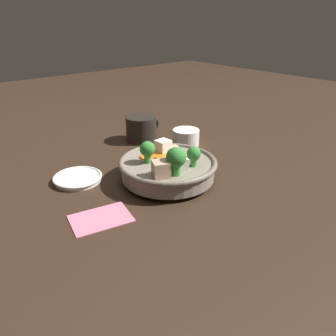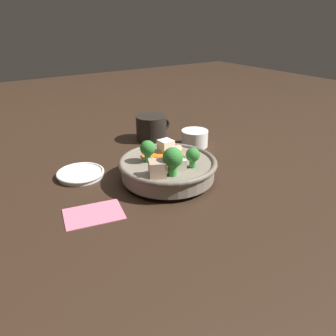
{
  "view_description": "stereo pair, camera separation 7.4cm",
  "coord_description": "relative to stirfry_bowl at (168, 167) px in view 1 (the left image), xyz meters",
  "views": [
    {
      "loc": [
        -0.43,
        -0.51,
        0.35
      ],
      "look_at": [
        0.0,
        0.0,
        0.03
      ],
      "focal_mm": 35.0,
      "sensor_mm": 36.0,
      "label": 1
    },
    {
      "loc": [
        -0.37,
        -0.55,
        0.35
      ],
      "look_at": [
        0.0,
        0.0,
        0.03
      ],
      "focal_mm": 35.0,
      "sensor_mm": 36.0,
      "label": 2
    }
  ],
  "objects": [
    {
      "name": "ground_plane",
      "position": [
        0.0,
        0.0,
        -0.04
      ],
      "size": [
        3.0,
        3.0,
        0.0
      ],
      "primitive_type": "plane",
      "color": "black"
    },
    {
      "name": "stirfry_bowl",
      "position": [
        0.0,
        0.0,
        0.0
      ],
      "size": [
        0.22,
        0.22,
        0.11
      ],
      "color": "slate",
      "rests_on": "ground_plane"
    },
    {
      "name": "side_saucer",
      "position": [
        -0.16,
        0.13,
        -0.03
      ],
      "size": [
        0.11,
        0.11,
        0.01
      ],
      "color": "white",
      "rests_on": "ground_plane"
    },
    {
      "name": "tea_cup",
      "position": [
        0.19,
        0.14,
        -0.01
      ],
      "size": [
        0.08,
        0.08,
        0.05
      ],
      "color": "white",
      "rests_on": "ground_plane"
    },
    {
      "name": "dark_mug",
      "position": [
        0.11,
        0.25,
        0.0
      ],
      "size": [
        0.11,
        0.09,
        0.07
      ],
      "color": "black",
      "rests_on": "ground_plane"
    },
    {
      "name": "napkin",
      "position": [
        -0.2,
        -0.04,
        -0.03
      ],
      "size": [
        0.12,
        0.1,
        0.0
      ],
      "color": "#D16B84",
      "rests_on": "ground_plane"
    }
  ]
}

